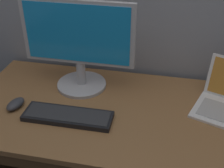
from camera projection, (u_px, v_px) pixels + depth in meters
name	position (u px, v px, depth m)	size (l,w,h in m)	color
desk	(137.00, 149.00, 1.49)	(1.66, 0.72, 0.73)	olive
external_monitor	(79.00, 45.00, 1.44)	(0.55, 0.26, 0.46)	#B7B7BC
wired_keyboard	(68.00, 116.00, 1.34)	(0.41, 0.13, 0.03)	black
computer_mouse	(15.00, 104.00, 1.40)	(0.06, 0.11, 0.04)	#38383D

